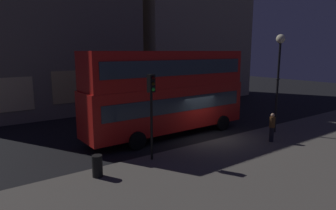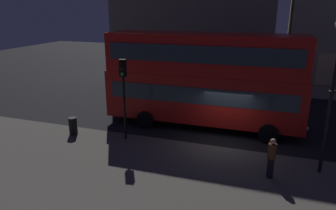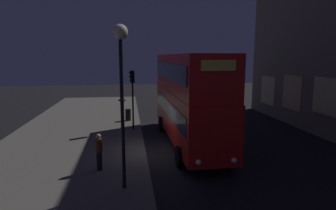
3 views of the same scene
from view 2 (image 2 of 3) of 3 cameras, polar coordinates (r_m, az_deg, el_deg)
ground_plane at (r=16.26m, az=10.00°, el=-7.16°), size 80.00×80.00×0.00m
sidewalk_slab at (r=11.97m, az=6.12°, el=-16.40°), size 44.00×8.78×0.12m
double_decker_bus at (r=17.57m, az=6.44°, el=5.21°), size 11.20×2.87×5.37m
traffic_light_near_kerb at (r=15.63m, az=-8.19°, el=4.01°), size 0.36×0.38×4.17m
pedestrian at (r=13.19m, az=18.43°, el=-9.14°), size 0.33×0.33×1.70m
litter_bin at (r=17.59m, az=-17.02°, el=-3.68°), size 0.44×0.44×0.93m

